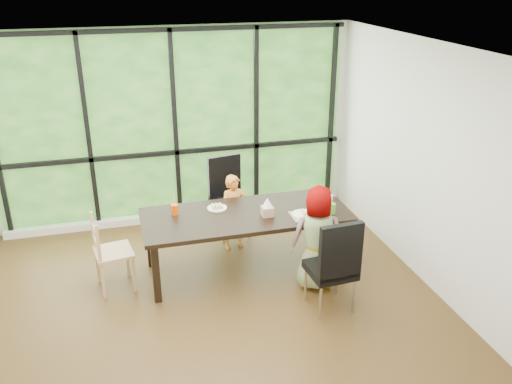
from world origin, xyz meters
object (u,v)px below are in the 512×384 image
Objects in this scene: chair_window_leather at (230,198)px; green_cup at (332,208)px; child_older at (319,238)px; chair_interior_leather at (331,263)px; white_mug at (329,198)px; plate_far at (217,208)px; tissue_box at (267,211)px; child_toddler at (234,212)px; plate_near at (303,214)px; chair_end_beech at (114,252)px; dining_table at (246,242)px; orange_cup at (175,210)px.

chair_window_leather reaches higher than green_cup.
chair_window_leather is 0.89× the size of child_older.
white_mug is at bearing -114.61° from chair_interior_leather.
green_cup is at bearing -21.07° from plate_far.
chair_window_leather is 8.27× the size of tissue_box.
child_toddler is 1.06m from plate_near.
chair_end_beech is 3.44× the size of plate_near.
chair_interior_leather is at bearing -62.88° from tissue_box.
white_mug is (1.07, 0.06, 0.42)m from dining_table.
tissue_box is at bearing -28.75° from dining_table.
child_older is 4.66× the size of plate_near.
child_toddler is 7.63× the size of tissue_box.
child_older reaches higher than orange_cup.
orange_cup is at bearing 166.59° from dining_table.
chair_window_leather reaches higher than chair_end_beech.
chair_end_beech is 7.25× the size of orange_cup.
chair_interior_leather is at bearing -111.08° from white_mug.
chair_interior_leather is 1.55m from plate_far.
child_older reaches higher than chair_end_beech.
child_toddler is at bearing 90.00° from dining_table.
orange_cup is 1.54× the size of white_mug.
plate_near is at bearing -73.14° from chair_window_leather.
tissue_box reaches higher than dining_table.
chair_end_beech is 6.89× the size of tissue_box.
dining_table is 10.22× the size of plate_far.
orange_cup is 0.98× the size of green_cup.
chair_window_leather and chair_interior_leather have the same top height.
child_toddler is 1.34m from child_older.
orange_cup reaches higher than dining_table.
child_older is (2.23, -0.57, 0.16)m from chair_end_beech.
plate_far is (-0.96, 1.20, 0.22)m from chair_interior_leather.
chair_interior_leather is 8.54× the size of green_cup.
dining_table is at bearing 151.25° from tissue_box.
child_older reaches higher than child_toddler.
dining_table is 1.09m from green_cup.
plate_far is at bearing 154.90° from plate_near.
white_mug reaches higher than plate_far.
dining_table is 0.77m from plate_near.
green_cup is (0.97, -0.27, 0.44)m from dining_table.
white_mug is (1.86, -0.13, -0.02)m from orange_cup.
plate_near is at bearing -63.28° from child_older.
tissue_box is at bearing -90.17° from chair_window_leather.
chair_end_beech is at bearing 173.36° from green_cup.
orange_cup is (-0.50, -0.03, 0.05)m from plate_far.
dining_table is 0.96m from chair_window_leather.
plate_near is (-0.03, 0.77, 0.22)m from chair_interior_leather.
child_older is 1.27m from plate_far.
chair_end_beech is 0.74× the size of child_older.
child_older is at bearing -76.29° from chair_window_leather.
tissue_box is at bearing -167.47° from white_mug.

